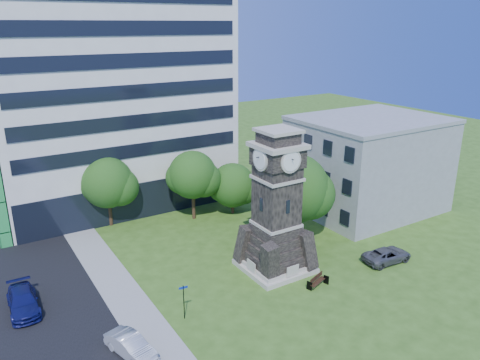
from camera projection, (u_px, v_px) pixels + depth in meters
ground at (259, 288)px, 37.19m from camera, size 160.00×160.00×0.00m
sidewalk at (122, 293)px, 36.43m from camera, size 3.00×70.00×0.06m
street at (2, 330)px, 32.17m from camera, size 14.00×80.00×0.02m
clock_tower at (276, 211)px, 38.62m from camera, size 5.40×5.40×12.22m
office_tall at (106, 78)px, 51.85m from camera, size 26.20×15.11×28.60m
office_low at (368, 164)px, 51.99m from camera, size 15.20×12.20×10.40m
car_street_mid at (131, 346)px, 29.56m from camera, size 2.53×4.25×1.32m
car_street_north at (23, 301)px, 34.17m from camera, size 2.17×5.02×1.44m
car_east_lot at (387, 255)px, 41.19m from camera, size 4.72×2.47×1.27m
park_bench at (317, 281)px, 37.32m from camera, size 1.86×0.50×0.96m
street_sign at (184, 298)px, 32.88m from camera, size 0.64×0.06×2.67m
tree_nw at (108, 184)px, 47.50m from camera, size 5.77×5.25×7.33m
tree_nc at (193, 176)px, 49.11m from camera, size 5.58×5.07×7.50m
tree_ne at (233, 186)px, 51.05m from camera, size 5.35×4.87×5.71m
tree_east at (295, 190)px, 43.75m from camera, size 7.23×6.58×8.69m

